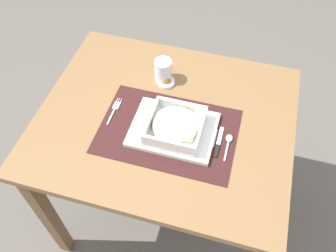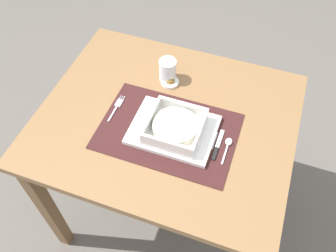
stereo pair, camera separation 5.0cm
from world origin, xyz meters
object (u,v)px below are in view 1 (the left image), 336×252
object	(u,v)px
butter_knife	(218,144)
condiment_saucer	(166,81)
dining_table	(165,135)
spoon	(229,141)
bread_knife	(212,146)
drinking_glass	(163,72)
fork	(115,109)
porridge_bowl	(175,127)

from	to	relation	value
butter_knife	condiment_saucer	world-z (taller)	condiment_saucer
dining_table	spoon	xyz separation A→B (m)	(0.24, -0.05, 0.12)
bread_knife	drinking_glass	distance (m)	0.36
drinking_glass	condiment_saucer	xyz separation A→B (m)	(0.02, -0.02, -0.03)
dining_table	fork	distance (m)	0.22
porridge_bowl	butter_knife	size ratio (longest dim) A/B	1.41
condiment_saucer	fork	bearing A→B (deg)	-128.11
porridge_bowl	butter_knife	distance (m)	0.16
dining_table	fork	xyz separation A→B (m)	(-0.19, -0.02, 0.12)
fork	condiment_saucer	xyz separation A→B (m)	(0.14, 0.18, 0.00)
dining_table	condiment_saucer	size ratio (longest dim) A/B	13.34
dining_table	butter_knife	distance (m)	0.25
spoon	porridge_bowl	bearing A→B (deg)	-175.64
porridge_bowl	spoon	world-z (taller)	porridge_bowl
porridge_bowl	drinking_glass	size ratio (longest dim) A/B	1.95
spoon	butter_knife	size ratio (longest dim) A/B	0.85
drinking_glass	condiment_saucer	bearing A→B (deg)	-47.29
porridge_bowl	butter_knife	world-z (taller)	porridge_bowl
porridge_bowl	condiment_saucer	distance (m)	0.25
spoon	butter_knife	distance (m)	0.04
spoon	condiment_saucer	world-z (taller)	condiment_saucer
butter_knife	condiment_saucer	distance (m)	0.34
spoon	bread_knife	bearing A→B (deg)	-146.96
condiment_saucer	drinking_glass	bearing A→B (deg)	132.71
dining_table	drinking_glass	distance (m)	0.25
butter_knife	spoon	bearing A→B (deg)	31.95
bread_knife	spoon	bearing A→B (deg)	37.42
spoon	condiment_saucer	distance (m)	0.35
butter_knife	drinking_glass	world-z (taller)	drinking_glass
dining_table	spoon	bearing A→B (deg)	-11.02
butter_knife	bread_knife	world-z (taller)	same
porridge_bowl	butter_knife	bearing A→B (deg)	-1.43
dining_table	butter_knife	bearing A→B (deg)	-17.83
drinking_glass	porridge_bowl	bearing A→B (deg)	-64.84
porridge_bowl	drinking_glass	bearing A→B (deg)	115.16
butter_knife	drinking_glass	xyz separation A→B (m)	(-0.27, 0.25, 0.04)
spoon	drinking_glass	size ratio (longest dim) A/B	1.17
porridge_bowl	bread_knife	size ratio (longest dim) A/B	1.42
dining_table	bread_knife	bearing A→B (deg)	-23.29
porridge_bowl	drinking_glass	world-z (taller)	drinking_glass
drinking_glass	spoon	bearing A→B (deg)	-37.39
dining_table	porridge_bowl	world-z (taller)	porridge_bowl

